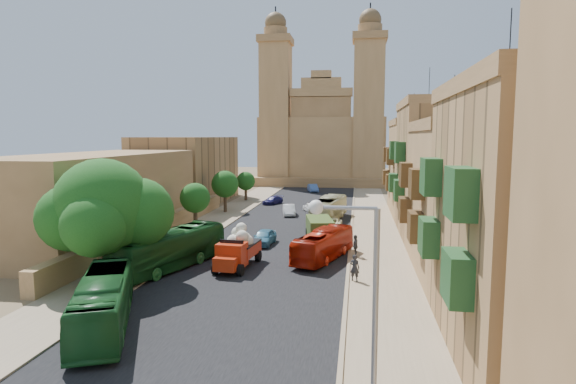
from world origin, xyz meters
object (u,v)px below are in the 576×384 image
(street_tree_c, at_px, (225,184))
(bus_cream_east, at_px, (329,209))
(street_tree_d, at_px, (246,181))
(bus_green_north, at_px, (170,249))
(car_white_a, at_px, (289,210))
(car_blue_a, at_px, (264,237))
(street_tree_a, at_px, (148,212))
(street_tree_b, at_px, (195,198))
(olive_pickup, at_px, (320,230))
(bus_red_east, at_px, (324,245))
(car_cream, at_px, (333,223))
(car_blue_b, at_px, (313,188))
(car_white_b, at_px, (311,207))
(pedestrian_c, at_px, (355,246))
(bus_green_south, at_px, (103,302))
(church, at_px, (323,139))
(car_dkblue, at_px, (273,200))
(streetlamp, at_px, (359,300))
(red_truck, at_px, (238,249))
(pedestrian_a, at_px, (355,268))
(ficus_tree, at_px, (104,210))

(street_tree_c, bearing_deg, bus_cream_east, -17.82)
(street_tree_d, height_order, bus_green_north, street_tree_d)
(street_tree_d, relative_size, car_white_a, 1.09)
(car_blue_a, bearing_deg, street_tree_d, 110.43)
(street_tree_a, bearing_deg, street_tree_b, 90.00)
(olive_pickup, relative_size, bus_red_east, 0.63)
(car_cream, bearing_deg, olive_pickup, 81.36)
(car_blue_a, xyz_separation_m, car_blue_b, (0.50, 43.72, -0.01))
(bus_red_east, distance_m, car_white_b, 25.47)
(street_tree_a, bearing_deg, street_tree_c, 90.00)
(car_blue_b, distance_m, pedestrian_c, 47.79)
(street_tree_b, xyz_separation_m, bus_green_south, (4.44, -27.31, -1.98))
(car_white_b, relative_size, car_blue_b, 0.87)
(bus_cream_east, bearing_deg, bus_green_south, 83.68)
(street_tree_a, xyz_separation_m, car_blue_a, (9.00, 5.28, -2.97))
(street_tree_a, distance_m, olive_pickup, 16.34)
(church, distance_m, car_blue_b, 19.70)
(bus_green_south, xyz_separation_m, bus_green_north, (-0.94, 11.45, 0.14))
(street_tree_a, distance_m, car_blue_b, 50.00)
(street_tree_d, distance_m, pedestrian_c, 38.40)
(bus_green_north, bearing_deg, car_blue_b, 101.39)
(street_tree_d, bearing_deg, pedestrian_c, -62.84)
(street_tree_b, height_order, car_dkblue, street_tree_b)
(street_tree_c, bearing_deg, street_tree_b, -90.00)
(street_tree_b, relative_size, bus_green_south, 0.50)
(church, distance_m, street_tree_b, 55.86)
(car_white_a, xyz_separation_m, car_cream, (6.11, -7.68, -0.13))
(street_tree_c, height_order, pedestrian_c, street_tree_c)
(streetlamp, distance_m, olive_pickup, 32.48)
(bus_cream_east, bearing_deg, bus_red_east, 101.54)
(street_tree_b, xyz_separation_m, car_white_a, (8.89, 10.41, -2.70))
(car_white_a, height_order, car_blue_b, car_blue_b)
(red_truck, distance_m, car_blue_b, 51.76)
(car_blue_a, bearing_deg, pedestrian_a, -46.29)
(olive_pickup, distance_m, car_cream, 6.83)
(street_tree_d, distance_m, red_truck, 39.70)
(bus_green_south, distance_m, pedestrian_a, 16.65)
(red_truck, bearing_deg, bus_cream_east, 75.57)
(car_blue_a, relative_size, car_white_b, 1.12)
(car_white_a, xyz_separation_m, pedestrian_c, (8.61, -20.53, 0.25))
(street_tree_c, relative_size, car_white_b, 1.47)
(car_dkblue, bearing_deg, streetlamp, -53.51)
(red_truck, relative_size, car_blue_b, 1.38)
(street_tree_c, relative_size, car_blue_a, 1.32)
(car_dkblue, relative_size, car_blue_b, 0.92)
(street_tree_c, bearing_deg, bus_red_east, -57.45)
(ficus_tree, relative_size, street_tree_d, 1.90)
(car_white_b, distance_m, pedestrian_c, 24.72)
(streetlamp, relative_size, olive_pickup, 1.48)
(car_blue_a, bearing_deg, car_cream, 61.70)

